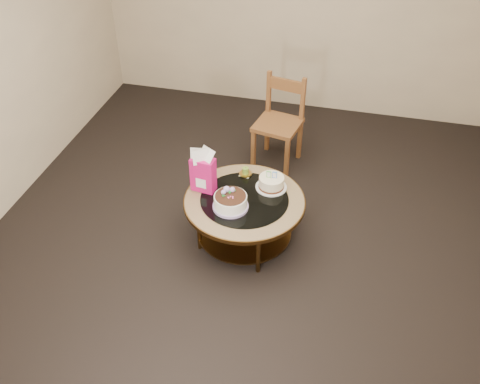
% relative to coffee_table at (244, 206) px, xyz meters
% --- Properties ---
extents(ground, '(5.00, 5.00, 0.00)m').
position_rel_coffee_table_xyz_m(ground, '(-0.00, 0.00, -0.38)').
color(ground, black).
rests_on(ground, ground).
extents(room_walls, '(4.52, 5.02, 2.61)m').
position_rel_coffee_table_xyz_m(room_walls, '(-0.00, 0.00, 1.16)').
color(room_walls, tan).
rests_on(room_walls, ground).
extents(coffee_table, '(1.02, 1.02, 0.46)m').
position_rel_coffee_table_xyz_m(coffee_table, '(0.00, 0.00, 0.00)').
color(coffee_table, brown).
rests_on(coffee_table, ground).
extents(decorated_cake, '(0.29, 0.29, 0.17)m').
position_rel_coffee_table_xyz_m(decorated_cake, '(-0.08, -0.13, 0.14)').
color(decorated_cake, '#A58BC5').
rests_on(decorated_cake, coffee_table).
extents(cream_cake, '(0.27, 0.27, 0.17)m').
position_rel_coffee_table_xyz_m(cream_cake, '(0.19, 0.20, 0.13)').
color(cream_cake, silver).
rests_on(cream_cake, coffee_table).
extents(gift_bag, '(0.21, 0.16, 0.40)m').
position_rel_coffee_table_xyz_m(gift_bag, '(-0.37, 0.05, 0.28)').
color(gift_bag, '#C71274').
rests_on(gift_bag, coffee_table).
extents(pillar_candle, '(0.11, 0.11, 0.08)m').
position_rel_coffee_table_xyz_m(pillar_candle, '(-0.07, 0.33, 0.11)').
color(pillar_candle, '#EACB60').
rests_on(pillar_candle, coffee_table).
extents(dining_chair, '(0.50, 0.50, 0.92)m').
position_rel_coffee_table_xyz_m(dining_chair, '(0.06, 1.26, 0.09)').
color(dining_chair, brown).
rests_on(dining_chair, ground).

